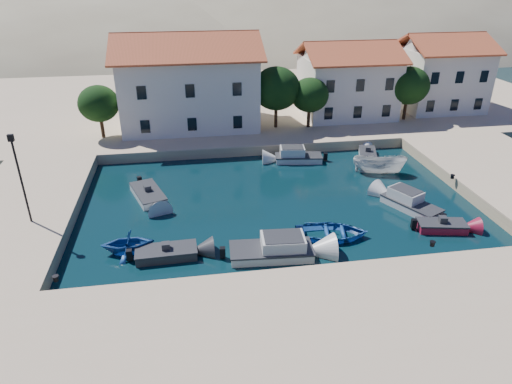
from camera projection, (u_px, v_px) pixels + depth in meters
ground at (310, 279)px, 26.96m from camera, size 400.00×400.00×0.00m
quay_south at (344, 348)px, 21.42m from camera, size 52.00×12.00×1.00m
quay_west at (19, 215)px, 32.91m from camera, size 8.00×20.00×1.00m
quay_north at (250, 102)px, 60.68m from camera, size 80.00×36.00×1.00m
hills at (268, 103)px, 149.72m from camera, size 254.00×176.00×99.00m
building_left at (189, 79)px, 48.29m from camera, size 14.70×9.45×9.70m
building_mid at (348, 78)px, 52.03m from camera, size 10.50×8.40×8.30m
building_right at (441, 71)px, 54.50m from camera, size 9.45×8.40×8.80m
trees at (290, 92)px, 48.00m from camera, size 37.30×5.30×6.45m
lamppost at (19, 171)px, 29.47m from camera, size 0.35×0.25×6.22m
bollards at (336, 226)px, 30.27m from camera, size 29.36×9.56×0.30m
motorboat_grey_sw at (166, 253)px, 28.90m from camera, size 3.92×1.83×1.25m
cabin_cruiser_south at (271, 250)px, 28.93m from camera, size 5.42×2.61×1.60m
rowboat_south at (331, 237)px, 31.18m from camera, size 5.46×4.33×1.02m
motorboat_red_se at (442, 226)px, 31.91m from camera, size 3.55×2.10×1.25m
cabin_cruiser_east at (411, 204)px, 34.57m from camera, size 3.70×4.90×1.60m
boat_east at (378, 173)px, 40.89m from camera, size 5.01×3.06×1.81m
motorboat_white_ne at (368, 154)px, 44.21m from camera, size 2.50×3.62×1.25m
rowboat_west at (129, 252)px, 29.53m from camera, size 3.39×2.95×1.75m
motorboat_white_west at (148, 194)px, 36.42m from camera, size 3.22×4.76×1.25m
cabin_cruiser_north at (298, 156)px, 43.20m from camera, size 4.61×2.43×1.60m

